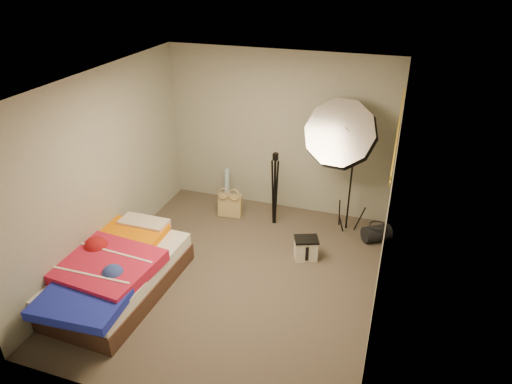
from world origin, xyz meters
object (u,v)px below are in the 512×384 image
at_px(duffel_bag, 376,233).
at_px(camera_case, 306,249).
at_px(camera_tripod, 275,184).
at_px(bed, 110,271).
at_px(photo_umbrella, 341,135).
at_px(wrapping_roll, 227,189).
at_px(tote_bag, 230,205).

bearing_deg(duffel_bag, camera_case, -172.27).
bearing_deg(camera_case, camera_tripod, 110.38).
relative_size(camera_case, bed, 0.14).
xyz_separation_m(camera_case, photo_umbrella, (0.22, 0.85, 1.36)).
bearing_deg(camera_case, bed, -167.96).
xyz_separation_m(wrapping_roll, camera_tripod, (0.87, -0.24, 0.34)).
height_order(bed, photo_umbrella, photo_umbrella).
height_order(tote_bag, wrapping_roll, wrapping_roll).
bearing_deg(camera_tripod, camera_case, -48.53).
bearing_deg(duffel_bag, camera_tripod, 146.91).
xyz_separation_m(wrapping_roll, bed, (-0.58, -2.37, -0.06)).
relative_size(tote_bag, camera_case, 1.24).
bearing_deg(wrapping_roll, bed, -103.76).
height_order(tote_bag, photo_umbrella, photo_umbrella).
distance_m(photo_umbrella, camera_tripod, 1.23).
height_order(duffel_bag, photo_umbrella, photo_umbrella).
xyz_separation_m(camera_case, bed, (-2.11, -1.38, 0.12)).
xyz_separation_m(duffel_bag, camera_tripod, (-1.53, 0.01, 0.55)).
distance_m(tote_bag, bed, 2.24).
bearing_deg(tote_bag, duffel_bag, -5.75).
height_order(camera_case, bed, bed).
height_order(camera_case, photo_umbrella, photo_umbrella).
distance_m(bed, photo_umbrella, 3.45).
relative_size(tote_bag, bed, 0.18).
xyz_separation_m(duffel_bag, photo_umbrella, (-0.64, 0.10, 1.39)).
distance_m(camera_case, duffel_bag, 1.15).
bearing_deg(duffel_bag, bed, -177.43).
bearing_deg(camera_tripod, photo_umbrella, 6.13).
bearing_deg(bed, wrapping_roll, 76.24).
xyz_separation_m(tote_bag, photo_umbrella, (1.61, 0.11, 1.32)).
bearing_deg(camera_case, wrapping_roll, 125.95).
distance_m(tote_bag, camera_case, 1.57).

